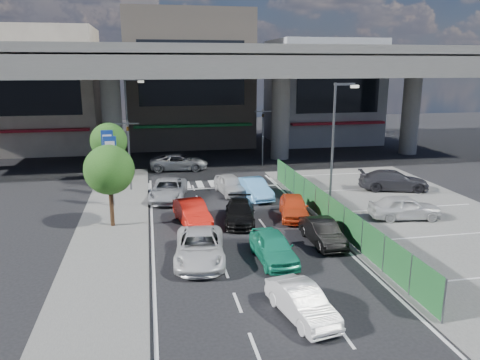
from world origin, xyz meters
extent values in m
plane|color=black|center=(0.00, 0.00, 0.00)|extent=(120.00, 120.00, 0.00)
cube|color=#585856|center=(11.00, 2.00, 0.03)|extent=(12.00, 28.00, 0.06)
cube|color=#585856|center=(-7.00, 4.00, 0.06)|extent=(4.00, 30.00, 0.12)
cylinder|color=slate|center=(-8.00, 22.00, 4.00)|extent=(1.80, 1.80, 8.00)
cylinder|color=slate|center=(8.00, 22.00, 4.00)|extent=(1.80, 1.80, 8.00)
cylinder|color=slate|center=(22.00, 22.00, 4.00)|extent=(1.80, 1.80, 8.00)
cube|color=slate|center=(0.00, 22.00, 9.00)|extent=(64.00, 14.00, 2.00)
cube|color=slate|center=(0.00, 15.20, 10.30)|extent=(64.00, 0.40, 0.90)
cube|color=slate|center=(0.00, 28.80, 10.30)|extent=(64.00, 0.40, 0.90)
cube|color=gray|center=(-16.00, 32.00, 6.50)|extent=(12.00, 10.00, 13.00)
cube|color=maroon|center=(-16.00, 26.90, 2.80)|extent=(10.80, 1.60, 0.25)
cube|color=black|center=(-16.00, 26.98, 7.15)|extent=(9.60, 0.10, 5.85)
cube|color=gray|center=(0.00, 33.00, 7.50)|extent=(14.00, 10.00, 15.00)
cube|color=#167131|center=(0.00, 27.90, 2.80)|extent=(12.60, 1.60, 0.25)
cube|color=black|center=(0.00, 27.98, 8.25)|extent=(11.20, 0.10, 6.75)
cube|color=gray|center=(16.00, 32.00, 6.00)|extent=(12.00, 10.00, 12.00)
cube|color=maroon|center=(16.00, 26.90, 2.80)|extent=(10.80, 1.60, 0.25)
cube|color=black|center=(16.00, 26.98, 6.60)|extent=(9.60, 0.10, 5.40)
cylinder|color=#595B60|center=(-6.20, 12.00, 2.60)|extent=(0.14, 0.14, 5.20)
cube|color=#595B60|center=(-6.20, 12.00, 5.00)|extent=(1.60, 0.08, 0.08)
imported|color=black|center=(-6.20, 12.00, 4.70)|extent=(0.26, 1.24, 0.50)
cylinder|color=#595B60|center=(5.50, 19.00, 2.60)|extent=(0.14, 0.14, 5.20)
cube|color=#595B60|center=(5.50, 19.00, 5.00)|extent=(1.60, 0.08, 0.08)
imported|color=black|center=(5.50, 19.00, 4.70)|extent=(0.26, 1.24, 0.50)
cylinder|color=#595B60|center=(7.00, 6.00, 4.00)|extent=(0.16, 0.16, 8.00)
cube|color=#595B60|center=(7.60, 6.00, 7.90)|extent=(1.40, 0.15, 0.15)
cube|color=silver|center=(8.30, 6.00, 7.75)|extent=(0.50, 0.22, 0.18)
cylinder|color=#595B60|center=(-6.50, 18.00, 4.00)|extent=(0.16, 0.16, 8.00)
cube|color=#595B60|center=(-5.90, 18.00, 7.90)|extent=(1.40, 0.15, 0.15)
cube|color=silver|center=(-5.20, 18.00, 7.75)|extent=(0.50, 0.22, 0.18)
cylinder|color=#595B60|center=(-7.20, 8.00, 1.10)|extent=(0.10, 0.10, 2.20)
cube|color=navy|center=(-7.20, 8.00, 3.20)|extent=(0.80, 0.12, 3.00)
cube|color=white|center=(-7.20, 7.93, 3.20)|extent=(0.60, 0.02, 2.40)
cylinder|color=#595B60|center=(-7.60, 11.00, 1.10)|extent=(0.10, 0.10, 2.20)
cube|color=navy|center=(-7.60, 11.00, 3.20)|extent=(0.80, 0.12, 3.00)
cube|color=white|center=(-7.60, 10.93, 3.20)|extent=(0.60, 0.02, 2.40)
cylinder|color=#382314|center=(-7.00, 4.00, 1.20)|extent=(0.24, 0.24, 2.40)
sphere|color=#1B4614|center=(-7.00, 4.00, 3.40)|extent=(2.80, 2.80, 2.80)
cylinder|color=#382314|center=(-7.80, 14.50, 1.20)|extent=(0.24, 0.24, 2.40)
sphere|color=#1B4614|center=(-7.80, 14.50, 3.40)|extent=(2.80, 2.80, 2.80)
imported|color=white|center=(0.51, -7.54, 0.61)|extent=(2.01, 3.90, 1.22)
imported|color=silver|center=(-2.60, -1.68, 0.69)|extent=(2.84, 5.19, 1.38)
imported|color=#1E9C76|center=(0.83, -2.33, 0.69)|extent=(1.78, 4.11, 1.38)
imported|color=black|center=(3.92, -0.69, 0.63)|extent=(1.42, 3.88, 1.27)
imported|color=red|center=(-2.45, 3.76, 0.69)|extent=(2.10, 4.37, 1.38)
imported|color=black|center=(0.34, 3.44, 0.62)|extent=(2.48, 4.50, 1.23)
imported|color=#E7461A|center=(3.74, 3.70, 0.69)|extent=(2.46, 4.31, 1.38)
imported|color=#A6A8AD|center=(-3.58, 9.23, 0.69)|extent=(3.06, 5.27, 1.38)
imported|color=silver|center=(0.89, 9.82, 0.69)|extent=(2.19, 4.24, 1.38)
imported|color=#5CAEF4|center=(2.32, 8.44, 0.69)|extent=(2.08, 4.36, 1.38)
imported|color=#94969A|center=(-2.23, 18.57, 0.71)|extent=(5.23, 2.69, 1.41)
imported|color=silver|center=(10.17, 2.07, 0.78)|extent=(4.41, 2.24, 1.44)
imported|color=#323137|center=(12.90, 8.38, 0.79)|extent=(5.39, 3.35, 1.46)
cone|color=#E64B0C|center=(6.72, 6.19, 0.42)|extent=(0.42, 0.42, 0.72)
camera|label=1|loc=(-4.70, -22.39, 9.07)|focal=35.00mm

